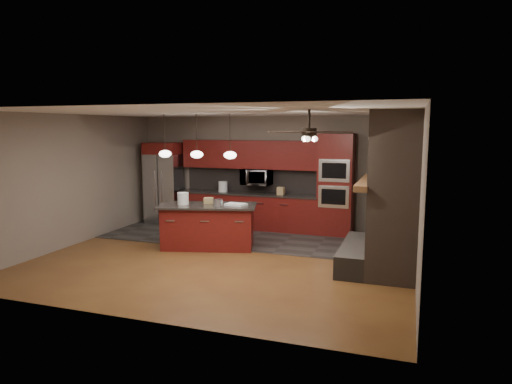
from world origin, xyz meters
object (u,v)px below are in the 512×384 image
at_px(microwave, 257,177).
at_px(refrigerator, 165,183).
at_px(kitchen_island, 208,226).
at_px(paint_tray, 236,204).
at_px(white_bucket, 183,198).
at_px(cardboard_box, 209,201).
at_px(counter_bucket, 223,186).
at_px(counter_box, 281,191).
at_px(oven_tower, 336,185).
at_px(paint_can, 218,203).

xyz_separation_m(microwave, refrigerator, (-2.51, -0.13, -0.24)).
distance_m(refrigerator, kitchen_island, 2.98).
bearing_deg(paint_tray, kitchen_island, -160.87).
height_order(white_bucket, cardboard_box, white_bucket).
xyz_separation_m(counter_bucket, counter_box, (1.54, -0.05, -0.04)).
bearing_deg(oven_tower, refrigerator, -179.06).
bearing_deg(refrigerator, paint_tray, -34.33).
distance_m(kitchen_island, white_bucket, 0.78).
bearing_deg(cardboard_box, white_bucket, -169.12).
height_order(paint_tray, counter_box, counter_box).
bearing_deg(counter_box, paint_can, -108.62).
relative_size(microwave, counter_box, 3.94).
height_order(cardboard_box, counter_box, counter_box).
height_order(paint_can, counter_box, counter_box).
bearing_deg(white_bucket, counter_box, 54.48).
relative_size(microwave, white_bucket, 2.94).
bearing_deg(paint_tray, microwave, 104.71).
bearing_deg(white_bucket, counter_bucket, 90.45).
bearing_deg(counter_box, cardboard_box, -117.80).
bearing_deg(white_bucket, refrigerator, 127.95).
bearing_deg(kitchen_island, white_bucket, 178.21).
xyz_separation_m(white_bucket, counter_box, (1.52, 2.14, -0.05)).
relative_size(oven_tower, paint_tray, 5.79).
xyz_separation_m(microwave, counter_box, (0.65, -0.10, -0.31)).
bearing_deg(counter_bucket, microwave, 3.22).
distance_m(refrigerator, cardboard_box, 2.79).
height_order(refrigerator, white_bucket, refrigerator).
relative_size(kitchen_island, counter_box, 11.77).
distance_m(microwave, counter_box, 0.73).
distance_m(paint_tray, counter_bucket, 2.25).
bearing_deg(kitchen_island, counter_box, 47.81).
bearing_deg(kitchen_island, paint_can, -23.75).
relative_size(white_bucket, counter_bucket, 0.96).
height_order(paint_can, paint_tray, paint_can).
distance_m(cardboard_box, counter_box, 2.15).
bearing_deg(counter_box, paint_tray, -100.82).
bearing_deg(paint_can, oven_tower, 45.04).
distance_m(refrigerator, paint_can, 3.14).
xyz_separation_m(cardboard_box, counter_box, (1.06, 1.86, 0.01)).
distance_m(oven_tower, paint_can, 2.96).
relative_size(oven_tower, white_bucket, 9.55).
xyz_separation_m(white_bucket, paint_tray, (1.10, 0.24, -0.10)).
distance_m(paint_can, counter_bucket, 2.24).
bearing_deg(kitchen_island, cardboard_box, 92.05).
bearing_deg(cardboard_box, paint_tray, -22.78).
bearing_deg(cardboard_box, kitchen_island, -92.08).
distance_m(microwave, cardboard_box, 2.03).
xyz_separation_m(microwave, cardboard_box, (-0.41, -1.96, -0.32)).
height_order(oven_tower, kitchen_island, oven_tower).
distance_m(oven_tower, white_bucket, 3.59).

